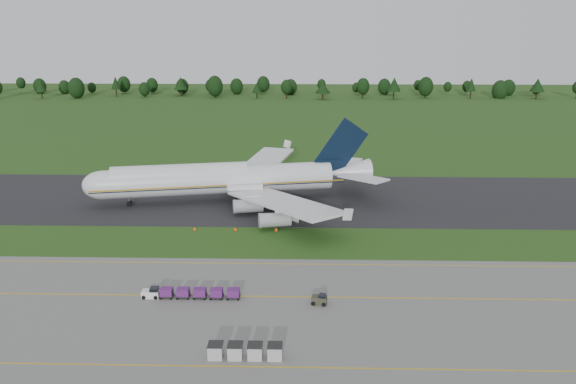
{
  "coord_description": "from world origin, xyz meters",
  "views": [
    {
      "loc": [
        7.88,
        -97.54,
        38.65
      ],
      "look_at": [
        5.41,
        2.0,
        9.22
      ],
      "focal_mm": 35.0,
      "sensor_mm": 36.0,
      "label": 1
    }
  ],
  "objects_px": {
    "baggage_train": "(190,293)",
    "utility_cart": "(319,300)",
    "edge_markers": "(235,230)",
    "aircraft": "(225,179)",
    "uld_row": "(245,351)"
  },
  "relations": [
    {
      "from": "aircraft",
      "to": "edge_markers",
      "type": "height_order",
      "value": "aircraft"
    },
    {
      "from": "edge_markers",
      "to": "aircraft",
      "type": "bearing_deg",
      "value": 102.76
    },
    {
      "from": "utility_cart",
      "to": "uld_row",
      "type": "bearing_deg",
      "value": -123.75
    },
    {
      "from": "uld_row",
      "to": "edge_markers",
      "type": "xyz_separation_m",
      "value": [
        -6.27,
        43.88,
        -0.7
      ]
    },
    {
      "from": "baggage_train",
      "to": "edge_markers",
      "type": "relative_size",
      "value": 0.88
    },
    {
      "from": "utility_cart",
      "to": "edge_markers",
      "type": "height_order",
      "value": "utility_cart"
    },
    {
      "from": "baggage_train",
      "to": "utility_cart",
      "type": "distance_m",
      "value": 19.19
    },
    {
      "from": "uld_row",
      "to": "edge_markers",
      "type": "relative_size",
      "value": 0.55
    },
    {
      "from": "utility_cart",
      "to": "edge_markers",
      "type": "relative_size",
      "value": 0.14
    },
    {
      "from": "utility_cart",
      "to": "uld_row",
      "type": "relative_size",
      "value": 0.26
    },
    {
      "from": "aircraft",
      "to": "baggage_train",
      "type": "distance_m",
      "value": 48.41
    },
    {
      "from": "aircraft",
      "to": "utility_cart",
      "type": "height_order",
      "value": "aircraft"
    },
    {
      "from": "baggage_train",
      "to": "utility_cart",
      "type": "height_order",
      "value": "baggage_train"
    },
    {
      "from": "utility_cart",
      "to": "uld_row",
      "type": "height_order",
      "value": "uld_row"
    },
    {
      "from": "aircraft",
      "to": "utility_cart",
      "type": "xyz_separation_m",
      "value": [
        20.09,
        -49.67,
        -4.68
      ]
    }
  ]
}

